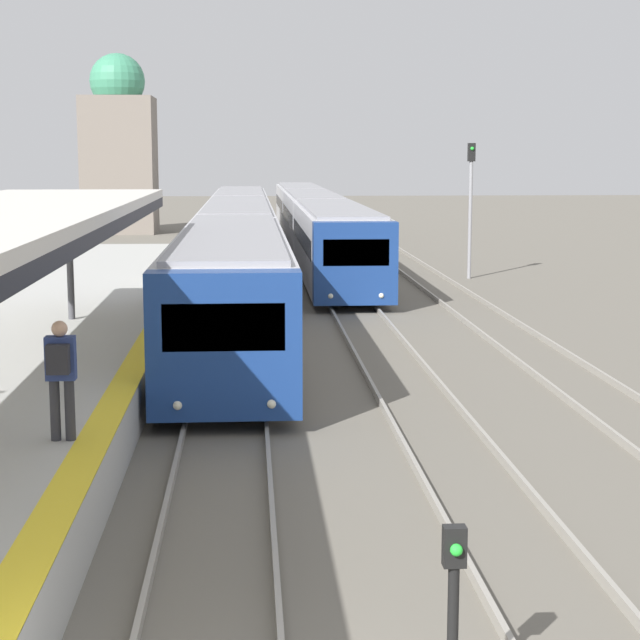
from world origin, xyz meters
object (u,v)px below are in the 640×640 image
object	(u,v)px
person_on_platform	(61,370)
train_near	(238,237)
train_far	(313,219)
signal_post_near	(454,594)
signal_mast_far	(471,194)

from	to	relation	value
person_on_platform	train_near	size ratio (longest dim) A/B	0.04
train_far	signal_post_near	world-z (taller)	train_far
person_on_platform	signal_post_near	size ratio (longest dim) A/B	1.02
train_far	signal_mast_far	world-z (taller)	signal_mast_far
signal_mast_far	signal_post_near	bearing A→B (deg)	-101.92
person_on_platform	train_near	distance (m)	27.14
person_on_platform	train_far	world-z (taller)	train_far
train_far	signal_mast_far	distance (m)	13.69
train_near	train_far	xyz separation A→B (m)	(3.67, 12.23, -0.02)
person_on_platform	train_far	distance (m)	39.71
train_far	signal_mast_far	size ratio (longest dim) A/B	8.26
signal_post_near	person_on_platform	bearing A→B (deg)	127.00
signal_post_near	signal_mast_far	bearing A→B (deg)	78.08
train_near	signal_post_near	xyz separation A→B (m)	(2.19, -32.78, -0.62)
train_near	signal_mast_far	size ratio (longest dim) A/B	8.97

